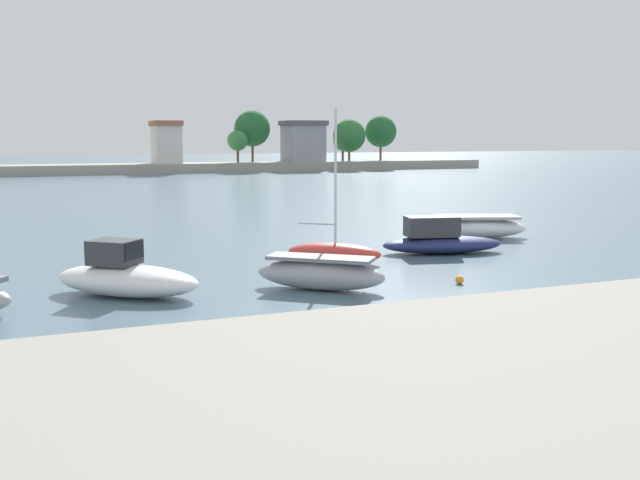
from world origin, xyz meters
TOP-DOWN VIEW (x-y plane):
  - ground_plane at (0.00, 0.00)m, footprint 400.00×400.00m
  - moored_boat_1 at (-10.50, 8.05)m, footprint 5.01×4.68m
  - moored_boat_2 at (-4.51, 6.60)m, footprint 4.13×3.72m
  - moored_boat_3 at (-2.11, 11.07)m, footprint 3.69×3.30m
  - moored_boat_4 at (3.03, 11.55)m, footprint 5.52×2.95m
  - moored_boat_5 at (7.23, 14.93)m, footprint 5.22×3.36m
  - mooring_buoy_0 at (0.20, 5.67)m, footprint 0.29×0.29m
  - distant_shoreline at (7.15, 86.89)m, footprint 109.07×7.56m

SIDE VIEW (x-z plane):
  - ground_plane at x=0.00m, z-range 0.00..0.00m
  - mooring_buoy_0 at x=0.20m, z-range 0.00..0.29m
  - moored_boat_3 at x=-2.11m, z-range -2.57..3.45m
  - moored_boat_5 at x=7.23m, z-range -0.02..1.09m
  - moored_boat_2 at x=-4.51m, z-range -0.02..1.09m
  - moored_boat_4 at x=3.03m, z-range -0.24..1.35m
  - moored_boat_1 at x=-10.50m, z-range -0.28..1.47m
  - distant_shoreline at x=7.15m, z-range -1.59..7.28m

